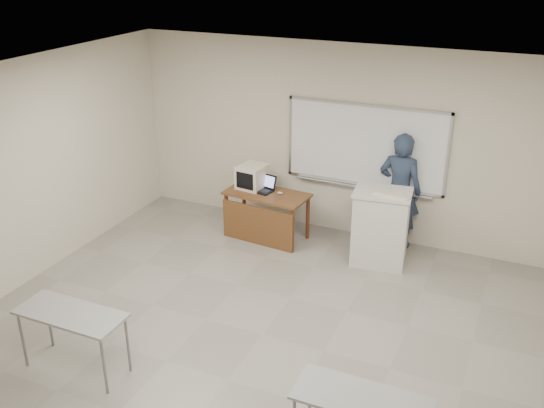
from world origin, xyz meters
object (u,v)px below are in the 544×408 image
at_px(mouse, 280,193).
at_px(presenter, 400,190).
at_px(keyboard, 392,195).
at_px(instructor_desk, 264,209).
at_px(crt_monitor, 253,177).
at_px(podium, 380,227).
at_px(whiteboard, 365,147).
at_px(laptop, 263,187).

distance_m(mouse, presenter, 1.81).
bearing_deg(mouse, presenter, 19.53).
xyz_separation_m(keyboard, presenter, (-0.06, 0.81, -0.24)).
xyz_separation_m(instructor_desk, keyboard, (1.99, -0.11, 0.62)).
xyz_separation_m(instructor_desk, crt_monitor, (-0.30, 0.23, 0.41)).
relative_size(crt_monitor, keyboard, 0.90).
xyz_separation_m(instructor_desk, podium, (1.84, 0.01, 0.04)).
height_order(whiteboard, mouse, whiteboard).
bearing_deg(whiteboard, podium, -56.93).
bearing_deg(crt_monitor, keyboard, -1.47).
bearing_deg(crt_monitor, presenter, 18.84).
height_order(podium, crt_monitor, podium).
bearing_deg(instructor_desk, keyboard, 2.01).
distance_m(crt_monitor, mouse, 0.54).
xyz_separation_m(laptop, mouse, (0.30, -0.03, -0.04)).
bearing_deg(mouse, laptop, 176.20).
bearing_deg(presenter, keyboard, 98.05).
height_order(instructor_desk, keyboard, keyboard).
xyz_separation_m(whiteboard, mouse, (-1.14, -0.62, -0.71)).
relative_size(keyboard, presenter, 0.28).
bearing_deg(podium, presenter, 75.22).
bearing_deg(whiteboard, instructor_desk, -149.79).
relative_size(whiteboard, crt_monitor, 5.51).
bearing_deg(keyboard, podium, 150.23).
distance_m(crt_monitor, presenter, 2.28).
bearing_deg(mouse, podium, -3.05).
bearing_deg(keyboard, whiteboard, 135.10).
xyz_separation_m(mouse, presenter, (1.73, 0.54, 0.13)).
relative_size(instructor_desk, keyboard, 2.58).
height_order(crt_monitor, presenter, presenter).
bearing_deg(instructor_desk, podium, 5.49).
distance_m(podium, presenter, 0.77).
relative_size(whiteboard, presenter, 1.38).
bearing_deg(laptop, instructor_desk, -49.63).
bearing_deg(presenter, mouse, 21.17).
height_order(laptop, mouse, laptop).
bearing_deg(presenter, laptop, 17.89).
bearing_deg(laptop, whiteboard, 34.94).
xyz_separation_m(whiteboard, podium, (0.50, -0.77, -0.91)).
distance_m(instructor_desk, keyboard, 2.08).
bearing_deg(whiteboard, mouse, -151.44).
relative_size(whiteboard, laptop, 7.73).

